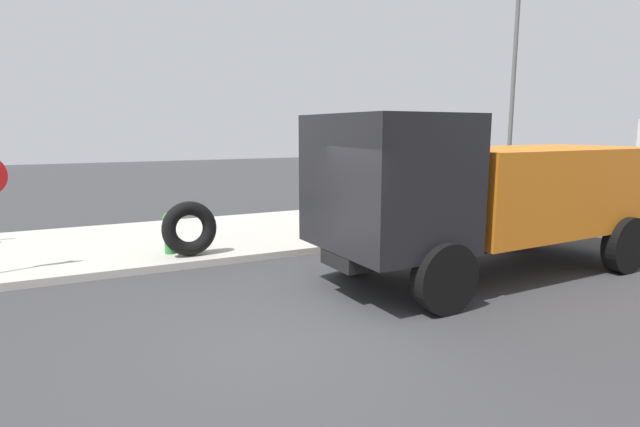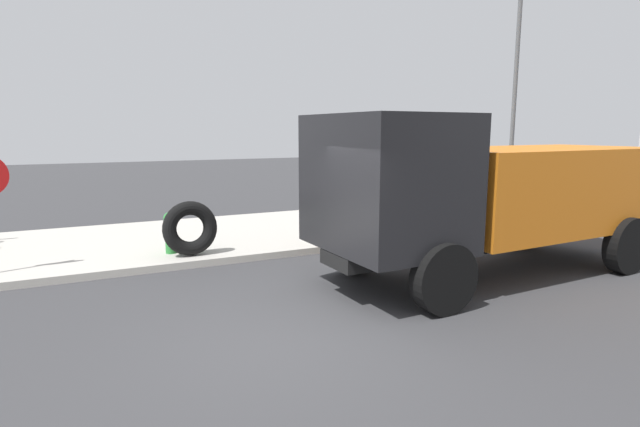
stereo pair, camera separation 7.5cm
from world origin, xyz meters
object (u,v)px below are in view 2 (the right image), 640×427
loose_tire (190,228)px  street_light_pole (514,102)px  dump_truck_orange (487,191)px  fire_hydrant (171,231)px

loose_tire → street_light_pole: bearing=1.6°
dump_truck_orange → street_light_pole: 5.92m
street_light_pole → dump_truck_orange: bearing=-140.4°
loose_tire → dump_truck_orange: bearing=-34.3°
fire_hydrant → dump_truck_orange: bearing=-35.4°
fire_hydrant → street_light_pole: size_ratio=0.13×
fire_hydrant → loose_tire: 0.52m
dump_truck_orange → loose_tire: bearing=145.7°
dump_truck_orange → street_light_pole: size_ratio=1.06×
loose_tire → street_light_pole: 9.61m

